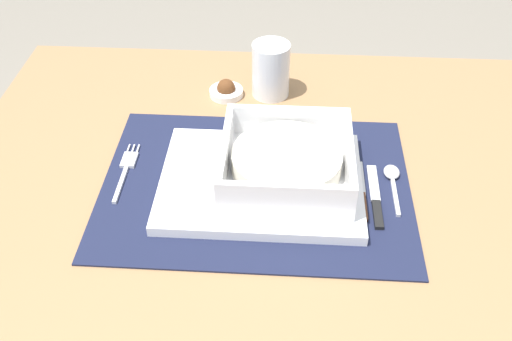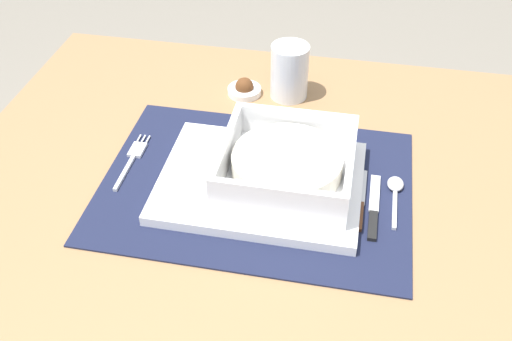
{
  "view_description": "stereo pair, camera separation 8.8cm",
  "coord_description": "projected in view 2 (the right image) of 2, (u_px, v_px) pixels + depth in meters",
  "views": [
    {
      "loc": [
        0.01,
        -0.69,
        1.32
      ],
      "look_at": [
        -0.03,
        -0.02,
        0.75
      ],
      "focal_mm": 42.09,
      "sensor_mm": 36.0,
      "label": 1
    },
    {
      "loc": [
        0.1,
        -0.68,
        1.32
      ],
      "look_at": [
        -0.03,
        -0.02,
        0.75
      ],
      "focal_mm": 42.09,
      "sensor_mm": 36.0,
      "label": 2
    }
  ],
  "objects": [
    {
      "name": "bread_knife",
      "position": [
        360.0,
        202.0,
        0.86
      ],
      "size": [
        0.01,
        0.13,
        0.01
      ],
      "rotation": [
        0.0,
        0.0,
        0.08
      ],
      "color": "#59331E",
      "rests_on": "placemat"
    },
    {
      "name": "fork",
      "position": [
        133.0,
        157.0,
        0.94
      ],
      "size": [
        0.02,
        0.14,
        0.0
      ],
      "rotation": [
        0.0,
        0.0,
        0.02
      ],
      "color": "silver",
      "rests_on": "placemat"
    },
    {
      "name": "condiment_saucer",
      "position": [
        244.0,
        89.0,
        1.08
      ],
      "size": [
        0.06,
        0.06,
        0.03
      ],
      "color": "white",
      "rests_on": "dining_table"
    },
    {
      "name": "dining_table",
      "position": [
        275.0,
        226.0,
        0.97
      ],
      "size": [
        1.0,
        0.77,
        0.72
      ],
      "color": "#936D47",
      "rests_on": "ground"
    },
    {
      "name": "butter_knife",
      "position": [
        374.0,
        210.0,
        0.85
      ],
      "size": [
        0.01,
        0.13,
        0.01
      ],
      "rotation": [
        0.0,
        0.0,
        0.0
      ],
      "color": "black",
      "rests_on": "placemat"
    },
    {
      "name": "serving_plate",
      "position": [
        261.0,
        182.0,
        0.89
      ],
      "size": [
        0.3,
        0.23,
        0.02
      ],
      "primitive_type": "cube",
      "color": "white",
      "rests_on": "placemat"
    },
    {
      "name": "porridge_bowl",
      "position": [
        287.0,
        165.0,
        0.87
      ],
      "size": [
        0.19,
        0.19,
        0.06
      ],
      "color": "white",
      "rests_on": "serving_plate"
    },
    {
      "name": "drinking_glass",
      "position": [
        289.0,
        74.0,
        1.06
      ],
      "size": [
        0.07,
        0.07,
        0.1
      ],
      "color": "white",
      "rests_on": "dining_table"
    },
    {
      "name": "placemat",
      "position": [
        256.0,
        185.0,
        0.89
      ],
      "size": [
        0.46,
        0.34,
        0.0
      ],
      "primitive_type": "cube",
      "color": "#191E38",
      "rests_on": "dining_table"
    },
    {
      "name": "spoon",
      "position": [
        395.0,
        189.0,
        0.88
      ],
      "size": [
        0.02,
        0.11,
        0.01
      ],
      "rotation": [
        0.0,
        0.0,
        -0.02
      ],
      "color": "silver",
      "rests_on": "placemat"
    }
  ]
}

